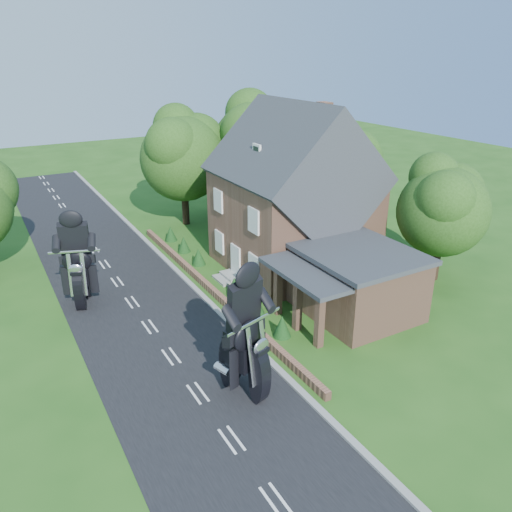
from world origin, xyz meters
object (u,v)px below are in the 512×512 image
garden_wall (211,289)px  motorcycle_lead (245,375)px  house (293,200)px  annex (355,281)px  motorcycle_follow (82,290)px

garden_wall → motorcycle_lead: size_ratio=11.78×
garden_wall → motorcycle_lead: motorcycle_lead is taller
garden_wall → house: bearing=9.2°
house → annex: (-0.62, -6.80, -2.58)m
garden_wall → house: size_ratio=2.15×
motorcycle_lead → annex: bearing=-176.5°
house → annex: 7.30m
garden_wall → house: house is taller
motorcycle_follow → house: bearing=-165.2°
motorcycle_follow → garden_wall: bearing=-178.1°
motorcycle_lead → motorcycle_follow: motorcycle_lead is taller
annex → motorcycle_lead: 8.80m
motorcycle_lead → motorcycle_follow: (-4.01, 11.07, -0.06)m
house → motorcycle_lead: bearing=-131.6°
motorcycle_lead → garden_wall: bearing=-123.6°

